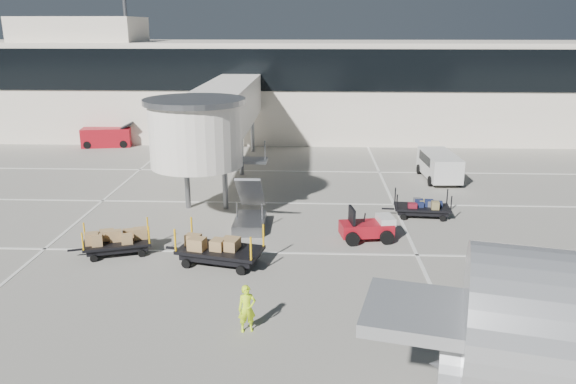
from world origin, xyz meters
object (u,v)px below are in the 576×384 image
at_px(minivan, 439,164).
at_px(suitcase_cart, 422,208).
at_px(box_cart_far, 115,241).
at_px(belt_loader, 107,137).
at_px(ground_worker, 247,309).
at_px(box_cart_near, 221,251).
at_px(baggage_tug, 368,228).

bearing_deg(minivan, suitcase_cart, -110.77).
bearing_deg(box_cart_far, minivan, 19.66).
bearing_deg(belt_loader, ground_worker, -72.31).
relative_size(ground_worker, belt_loader, 0.37).
bearing_deg(ground_worker, minivan, 45.17).
height_order(box_cart_near, minivan, minivan).
relative_size(box_cart_near, box_cart_far, 1.23).
distance_m(suitcase_cart, box_cart_far, 14.85).
bearing_deg(suitcase_cart, box_cart_far, -154.81).
bearing_deg(box_cart_far, ground_worker, -62.49).
distance_m(suitcase_cart, belt_loader, 27.40).
xyz_separation_m(ground_worker, belt_loader, (-14.38, 27.81, -0.04)).
height_order(suitcase_cart, belt_loader, belt_loader).
relative_size(baggage_tug, belt_loader, 0.59).
bearing_deg(minivan, baggage_tug, -119.84).
bearing_deg(baggage_tug, minivan, 53.82).
relative_size(box_cart_near, ground_worker, 2.68).
bearing_deg(box_cart_far, baggage_tug, -7.73).
distance_m(minivan, belt_loader, 25.94).
xyz_separation_m(baggage_tug, minivan, (5.40, 10.68, 0.44)).
bearing_deg(suitcase_cart, belt_loader, 147.22).
bearing_deg(ground_worker, box_cart_near, 90.82).
bearing_deg(baggage_tug, ground_worker, -128.55).
distance_m(ground_worker, minivan, 21.25).
xyz_separation_m(suitcase_cart, box_cart_far, (-13.84, -5.38, 0.06)).
xyz_separation_m(box_cart_far, belt_loader, (-8.11, 21.77, 0.20)).
relative_size(baggage_tug, box_cart_near, 0.60).
relative_size(suitcase_cart, minivan, 0.75).
relative_size(ground_worker, minivan, 0.35).
height_order(suitcase_cart, box_cart_near, box_cart_near).
distance_m(suitcase_cart, ground_worker, 13.72).
distance_m(baggage_tug, box_cart_near, 6.85).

